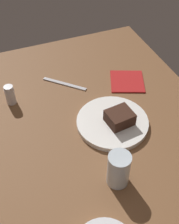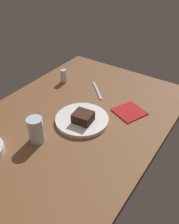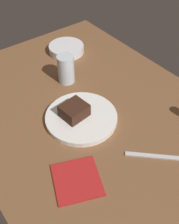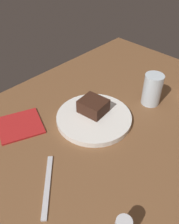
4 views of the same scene
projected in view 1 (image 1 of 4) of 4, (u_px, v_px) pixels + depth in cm
name	position (u px, v px, depth cm)	size (l,w,h in cm)	color
dining_table	(100.00, 130.00, 106.06)	(120.00, 84.00, 3.00)	brown
dessert_plate	(112.00, 122.00, 105.51)	(25.45, 25.45, 1.86)	white
chocolate_cake_slice	(120.00, 118.00, 102.72)	(7.69, 8.69, 4.63)	#381E14
salt_shaker	(10.00, 95.00, 111.42)	(3.62, 3.62, 7.89)	silver
water_glass	(119.00, 169.00, 85.77)	(6.70, 6.70, 11.69)	silver
butter_knife	(65.00, 84.00, 121.64)	(19.00, 1.40, 0.50)	silver
folded_napkin	(127.00, 81.00, 122.72)	(13.90, 13.43, 0.60)	#B21E1E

